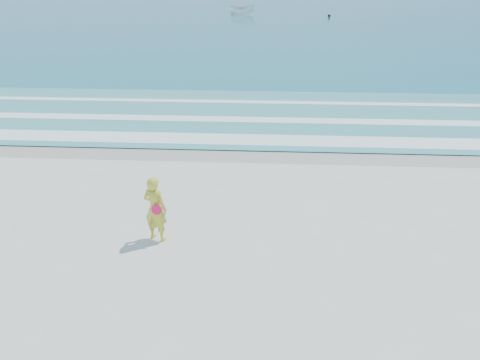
{
  "coord_description": "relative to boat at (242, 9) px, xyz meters",
  "views": [
    {
      "loc": [
        1.5,
        -8.3,
        6.52
      ],
      "look_at": [
        0.75,
        4.0,
        1.0
      ],
      "focal_mm": 35.0,
      "sensor_mm": 36.0,
      "label": 1
    }
  ],
  "objects": [
    {
      "name": "buoy",
      "position": [
        13.65,
        -4.39,
        -0.56
      ],
      "size": [
        0.46,
        0.46,
        0.46
      ],
      "primitive_type": "sphere",
      "color": "black",
      "rests_on": "ocean"
    },
    {
      "name": "ground",
      "position": [
        3.1,
        -72.39,
        -0.83
      ],
      "size": [
        400.0,
        400.0,
        0.0
      ],
      "primitive_type": "plane",
      "color": "silver",
      "rests_on": "ground"
    },
    {
      "name": "foam_mid",
      "position": [
        3.1,
        -59.19,
        -0.77
      ],
      "size": [
        400.0,
        0.9,
        0.01
      ],
      "primitive_type": "cube",
      "color": "white",
      "rests_on": "shallow"
    },
    {
      "name": "ocean",
      "position": [
        3.1,
        32.61,
        -0.81
      ],
      "size": [
        400.0,
        190.0,
        0.04
      ],
      "primitive_type": "cube",
      "color": "#19727F",
      "rests_on": "ground"
    },
    {
      "name": "woman",
      "position": [
        1.77,
        -70.13,
        0.07
      ],
      "size": [
        0.77,
        0.63,
        1.8
      ],
      "color": "gold",
      "rests_on": "ground"
    },
    {
      "name": "shallow",
      "position": [
        3.1,
        -58.39,
        -0.78
      ],
      "size": [
        400.0,
        10.0,
        0.01
      ],
      "primitive_type": "cube",
      "color": "#59B7AD",
      "rests_on": "ocean"
    },
    {
      "name": "boat",
      "position": [
        0.0,
        0.0,
        0.0
      ],
      "size": [
        4.21,
        1.97,
        1.57
      ],
      "primitive_type": "imported",
      "rotation": [
        0.0,
        0.0,
        1.68
      ],
      "color": "white",
      "rests_on": "ocean"
    },
    {
      "name": "foam_near",
      "position": [
        3.1,
        -62.09,
        -0.77
      ],
      "size": [
        400.0,
        1.4,
        0.01
      ],
      "primitive_type": "cube",
      "color": "white",
      "rests_on": "shallow"
    },
    {
      "name": "foam_far",
      "position": [
        3.1,
        -55.89,
        -0.77
      ],
      "size": [
        400.0,
        0.6,
        0.01
      ],
      "primitive_type": "cube",
      "color": "white",
      "rests_on": "shallow"
    },
    {
      "name": "wet_sand",
      "position": [
        3.1,
        -63.39,
        -0.82
      ],
      "size": [
        400.0,
        2.4,
        0.0
      ],
      "primitive_type": "cube",
      "color": "#B2A893",
      "rests_on": "ground"
    }
  ]
}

